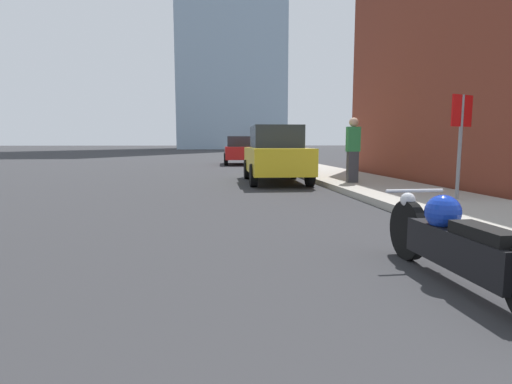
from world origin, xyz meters
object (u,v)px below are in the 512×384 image
(stop_sign, at_px, (461,129))
(motorcycle, at_px, (457,243))
(parked_car_yellow, at_px, (276,155))
(pedestrian, at_px, (353,149))
(parked_car_red, at_px, (241,150))

(stop_sign, bearing_deg, motorcycle, -123.64)
(parked_car_yellow, distance_m, pedestrian, 2.61)
(motorcycle, bearing_deg, parked_car_yellow, 89.23)
(motorcycle, relative_size, parked_car_yellow, 0.56)
(stop_sign, bearing_deg, pedestrian, 103.51)
(parked_car_yellow, bearing_deg, stop_sign, -61.30)
(motorcycle, bearing_deg, pedestrian, 75.38)
(parked_car_yellow, distance_m, parked_car_red, 10.80)
(motorcycle, distance_m, parked_car_yellow, 9.41)
(parked_car_yellow, height_order, stop_sign, stop_sign)
(motorcycle, height_order, parked_car_red, parked_car_red)
(motorcycle, distance_m, stop_sign, 5.04)
(parked_car_red, distance_m, stop_sign, 16.37)
(parked_car_yellow, relative_size, pedestrian, 2.37)
(motorcycle, bearing_deg, stop_sign, 55.70)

